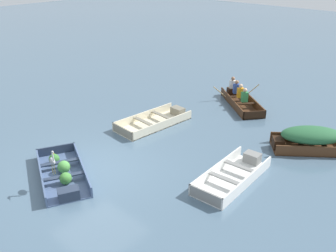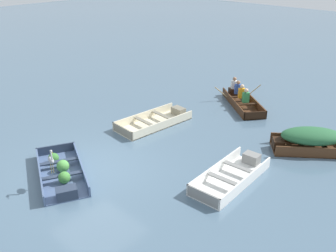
# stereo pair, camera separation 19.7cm
# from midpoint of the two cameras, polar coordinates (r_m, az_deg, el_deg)

# --- Properties ---
(ground_plane) EXTENTS (80.00, 80.00, 0.00)m
(ground_plane) POSITION_cam_midpoint_polar(r_m,az_deg,el_deg) (12.12, -10.77, -6.46)
(ground_plane) COLOR slate
(dinghy_slate_blue_foreground) EXTENTS (3.18, 2.41, 0.43)m
(dinghy_slate_blue_foreground) POSITION_cam_midpoint_polar(r_m,az_deg,el_deg) (11.89, -15.46, -6.83)
(dinghy_slate_blue_foreground) COLOR #475B7F
(dinghy_slate_blue_foreground) RESTS_ON ground
(skiff_cream_near_moored) EXTENTS (1.50, 3.16, 0.35)m
(skiff_cream_near_moored) POSITION_cam_midpoint_polar(r_m,az_deg,el_deg) (14.93, -1.39, 0.81)
(skiff_cream_near_moored) COLOR beige
(skiff_cream_near_moored) RESTS_ON ground
(skiff_white_mid_moored) EXTENTS (1.28, 2.97, 0.37)m
(skiff_white_mid_moored) POSITION_cam_midpoint_polar(r_m,az_deg,el_deg) (11.56, 10.36, -7.37)
(skiff_white_mid_moored) COLOR white
(skiff_white_mid_moored) RESTS_ON ground
(skiff_dark_varnish_outer_moored) EXTENTS (2.67, 2.42, 0.84)m
(skiff_dark_varnish_outer_moored) POSITION_cam_midpoint_polar(r_m,az_deg,el_deg) (13.68, 21.34, -1.76)
(skiff_dark_varnish_outer_moored) COLOR #4C2D19
(skiff_dark_varnish_outer_moored) RESTS_ON ground
(rowboat_dark_varnish_with_crew) EXTENTS (3.05, 2.74, 0.91)m
(rowboat_dark_varnish_with_crew) POSITION_cam_midpoint_polar(r_m,az_deg,el_deg) (17.18, 11.43, 4.08)
(rowboat_dark_varnish_with_crew) COLOR #4C2D19
(rowboat_dark_varnish_with_crew) RESTS_ON ground
(heron_on_dinghy) EXTENTS (0.46, 0.21, 0.84)m
(heron_on_dinghy) POSITION_cam_midpoint_polar(r_m,az_deg,el_deg) (11.11, -16.91, -4.93)
(heron_on_dinghy) COLOR olive
(heron_on_dinghy) RESTS_ON dinghy_slate_blue_foreground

